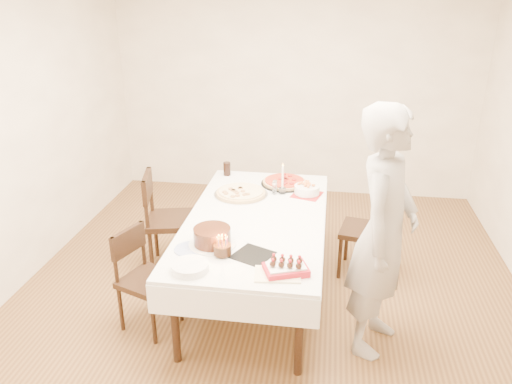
# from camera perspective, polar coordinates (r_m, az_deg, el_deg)

# --- Properties ---
(floor) EXTENTS (5.00, 5.00, 0.00)m
(floor) POSITION_cam_1_polar(r_m,az_deg,el_deg) (4.53, 1.48, -11.63)
(floor) COLOR #56361D
(floor) RESTS_ON ground
(wall_back) EXTENTS (4.50, 0.04, 2.70)m
(wall_back) POSITION_cam_1_polar(r_m,az_deg,el_deg) (6.35, 4.49, 11.67)
(wall_back) COLOR white
(wall_back) RESTS_ON floor
(wall_front) EXTENTS (4.50, 0.04, 2.70)m
(wall_front) POSITION_cam_1_polar(r_m,az_deg,el_deg) (1.77, -8.95, -20.53)
(wall_front) COLOR white
(wall_front) RESTS_ON floor
(wall_left) EXTENTS (0.04, 5.00, 2.70)m
(wall_left) POSITION_cam_1_polar(r_m,az_deg,el_deg) (4.75, -26.53, 5.58)
(wall_left) COLOR white
(wall_left) RESTS_ON floor
(dining_table) EXTENTS (1.62, 2.35, 0.75)m
(dining_table) POSITION_cam_1_polar(r_m,az_deg,el_deg) (4.35, -0.00, -7.37)
(dining_table) COLOR white
(dining_table) RESTS_ON floor
(chair_right_savory) EXTENTS (0.53, 0.53, 0.88)m
(chair_right_savory) POSITION_cam_1_polar(r_m,az_deg,el_deg) (4.74, 12.22, -4.34)
(chair_right_savory) COLOR black
(chair_right_savory) RESTS_ON floor
(chair_left_savory) EXTENTS (0.59, 0.59, 0.97)m
(chair_left_savory) POSITION_cam_1_polar(r_m,az_deg,el_deg) (4.80, -9.57, -3.21)
(chair_left_savory) COLOR black
(chair_left_savory) RESTS_ON floor
(chair_left_dessert) EXTENTS (0.55, 0.55, 0.83)m
(chair_left_dessert) POSITION_cam_1_polar(r_m,az_deg,el_deg) (4.04, -12.15, -9.89)
(chair_left_dessert) COLOR black
(chair_left_dessert) RESTS_ON floor
(person) EXTENTS (0.66, 0.79, 1.86)m
(person) POSITION_cam_1_polar(r_m,az_deg,el_deg) (3.63, 14.37, -4.61)
(person) COLOR #9D9894
(person) RESTS_ON floor
(pizza_white) EXTENTS (0.65, 0.65, 0.04)m
(pizza_white) POSITION_cam_1_polar(r_m,az_deg,el_deg) (4.61, -1.74, -0.08)
(pizza_white) COLOR beige
(pizza_white) RESTS_ON dining_table
(pizza_pepperoni) EXTENTS (0.50, 0.50, 0.04)m
(pizza_pepperoni) POSITION_cam_1_polar(r_m,az_deg,el_deg) (4.86, 3.27, 1.15)
(pizza_pepperoni) COLOR red
(pizza_pepperoni) RESTS_ON dining_table
(red_placemat) EXTENTS (0.31, 0.31, 0.01)m
(red_placemat) POSITION_cam_1_polar(r_m,az_deg,el_deg) (4.64, 5.83, -0.33)
(red_placemat) COLOR #B21E1E
(red_placemat) RESTS_ON dining_table
(pasta_bowl) EXTENTS (0.30, 0.30, 0.07)m
(pasta_bowl) POSITION_cam_1_polar(r_m,az_deg,el_deg) (4.64, 5.84, 0.28)
(pasta_bowl) COLOR white
(pasta_bowl) RESTS_ON dining_table
(taper_candle) EXTENTS (0.07, 0.07, 0.30)m
(taper_candle) POSITION_cam_1_polar(r_m,az_deg,el_deg) (4.60, 3.06, 1.57)
(taper_candle) COLOR white
(taper_candle) RESTS_ON dining_table
(shaker_pair) EXTENTS (0.13, 0.13, 0.11)m
(shaker_pair) POSITION_cam_1_polar(r_m,az_deg,el_deg) (4.62, 2.12, 0.44)
(shaker_pair) COLOR white
(shaker_pair) RESTS_ON dining_table
(cola_glass) EXTENTS (0.09, 0.09, 0.14)m
(cola_glass) POSITION_cam_1_polar(r_m,az_deg,el_deg) (5.08, -3.34, 2.66)
(cola_glass) COLOR black
(cola_glass) RESTS_ON dining_table
(layer_cake) EXTENTS (0.41, 0.41, 0.14)m
(layer_cake) POSITION_cam_1_polar(r_m,az_deg,el_deg) (3.73, -5.03, -5.10)
(layer_cake) COLOR #38190E
(layer_cake) RESTS_ON dining_table
(cake_board) EXTENTS (0.34, 0.34, 0.01)m
(cake_board) POSITION_cam_1_polar(r_m,az_deg,el_deg) (3.62, -0.37, -7.24)
(cake_board) COLOR black
(cake_board) RESTS_ON dining_table
(birthday_cake) EXTENTS (0.17, 0.17, 0.14)m
(birthday_cake) POSITION_cam_1_polar(r_m,az_deg,el_deg) (3.59, -3.88, -6.10)
(birthday_cake) COLOR #371E0F
(birthday_cake) RESTS_ON dining_table
(strawberry_box) EXTENTS (0.34, 0.29, 0.07)m
(strawberry_box) POSITION_cam_1_polar(r_m,az_deg,el_deg) (3.40, 3.44, -8.70)
(strawberry_box) COLOR #A7131F
(strawberry_box) RESTS_ON dining_table
(box_lid) EXTENTS (0.33, 0.24, 0.03)m
(box_lid) POSITION_cam_1_polar(r_m,az_deg,el_deg) (3.39, 2.48, -9.47)
(box_lid) COLOR beige
(box_lid) RESTS_ON dining_table
(plate_stack) EXTENTS (0.33, 0.33, 0.05)m
(plate_stack) POSITION_cam_1_polar(r_m,az_deg,el_deg) (3.46, -7.54, -8.48)
(plate_stack) COLOR white
(plate_stack) RESTS_ON dining_table
(china_plate) EXTENTS (0.28, 0.28, 0.01)m
(china_plate) POSITION_cam_1_polar(r_m,az_deg,el_deg) (3.72, -7.57, -6.47)
(china_plate) COLOR white
(china_plate) RESTS_ON dining_table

